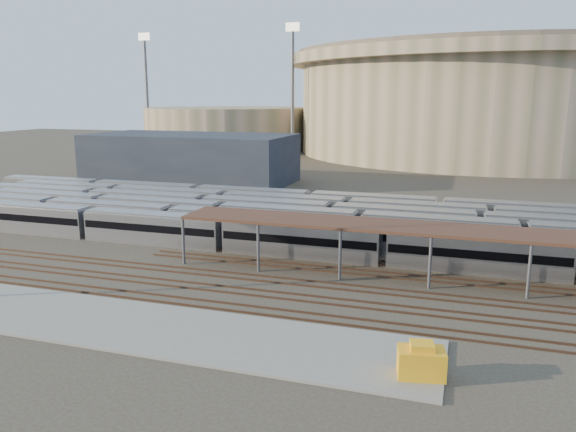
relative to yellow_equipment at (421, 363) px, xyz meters
The scene contains 12 objects.
ground 24.91m from the yellow_equipment, 138.02° to the left, with size 420.00×420.00×0.00m, color #383026.
apron 23.58m from the yellow_equipment, behind, with size 50.00×9.00×0.20m, color gray.
subway_trains 38.86m from the yellow_equipment, 115.25° to the left, with size 126.47×23.90×3.60m.
inspection_shed 21.29m from the yellow_equipment, 80.38° to the left, with size 60.30×6.00×5.30m.
empty_tracks 21.88m from the yellow_equipment, 147.81° to the left, with size 170.00×9.62×0.18m.
stadium 157.53m from the yellow_equipment, 87.62° to the left, with size 124.00×124.00×32.50m.
secondary_arena 166.44m from the yellow_equipment, 118.16° to the left, with size 56.00×56.00×14.00m, color tan.
service_building 89.50m from the yellow_equipment, 126.75° to the left, with size 42.00×20.00×10.00m, color #1E232D.
floodlight_0 137.01m from the yellow_equipment, 110.95° to the left, with size 4.00×1.00×38.40m.
floodlight_1 172.53m from the yellow_equipment, 127.14° to the left, with size 4.00×1.00×38.40m.
floodlight_3 179.99m from the yellow_equipment, 99.17° to the left, with size 4.00×1.00×38.40m.
yellow_equipment is the anchor object (origin of this frame).
Camera 1 is at (20.56, -50.55, 17.70)m, focal length 35.00 mm.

